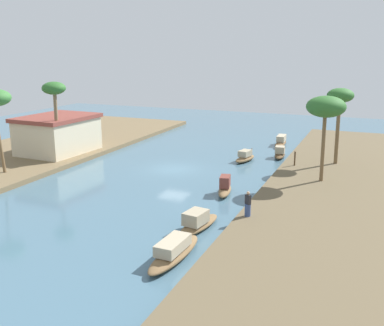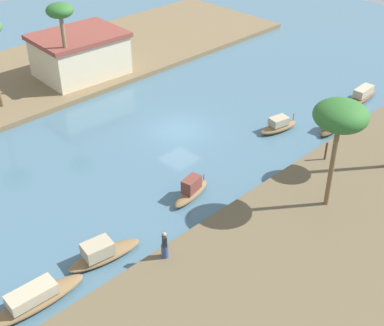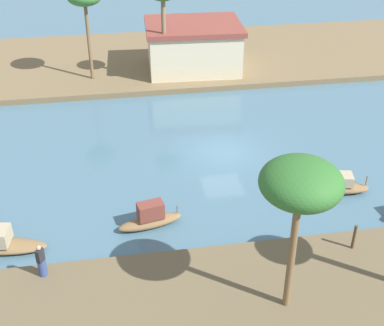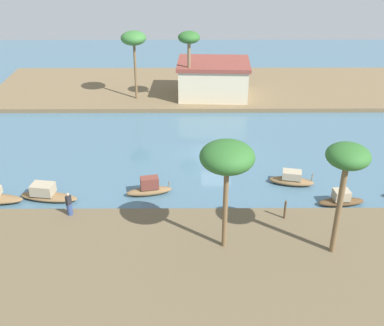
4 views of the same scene
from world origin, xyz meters
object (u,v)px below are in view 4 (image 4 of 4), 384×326
object	(u,v)px
person_on_near_bank	(69,206)
sampan_downstream_large	(47,194)
sampan_near_left_bank	(149,188)
palm_tree_left_far	(347,161)
palm_tree_left_near	(227,158)
mooring_post	(285,210)
riverside_building	(213,79)
sampan_with_tall_canopy	(292,179)
sampan_open_hull	(341,200)
palm_tree_right_tall	(134,39)
palm_tree_right_short	(189,41)

from	to	relation	value
person_on_near_bank	sampan_downstream_large	bearing A→B (deg)	-107.68
sampan_near_left_bank	person_on_near_bank	xyz separation A→B (m)	(-4.90, -3.10, 0.58)
sampan_near_left_bank	palm_tree_left_far	distance (m)	14.30
sampan_downstream_large	palm_tree_left_near	bearing A→B (deg)	-16.64
palm_tree_left_far	mooring_post	bearing A→B (deg)	123.42
person_on_near_bank	palm_tree_left_near	world-z (taller)	palm_tree_left_near
person_on_near_bank	riverside_building	xyz separation A→B (m)	(10.28, 22.54, 1.21)
sampan_near_left_bank	sampan_downstream_large	bearing A→B (deg)	173.60
sampan_with_tall_canopy	riverside_building	world-z (taller)	riverside_building
person_on_near_bank	mooring_post	distance (m)	13.83
person_on_near_bank	palm_tree_left_near	size ratio (longest dim) A/B	0.24
mooring_post	riverside_building	size ratio (longest dim) A/B	0.16
riverside_building	mooring_post	bearing A→B (deg)	-78.45
palm_tree_left_near	riverside_building	xyz separation A→B (m)	(0.51, 25.80, -3.90)
sampan_open_hull	palm_tree_left_far	world-z (taller)	palm_tree_left_far
palm_tree_right_tall	sampan_with_tall_canopy	bearing A→B (deg)	-53.16
sampan_open_hull	person_on_near_bank	world-z (taller)	person_on_near_bank
palm_tree_right_tall	palm_tree_right_short	bearing A→B (deg)	-14.50
sampan_with_tall_canopy	mooring_post	size ratio (longest dim) A/B	2.65
riverside_building	sampan_downstream_large	bearing A→B (deg)	-119.05
mooring_post	palm_tree_right_tall	xyz separation A→B (m)	(-11.66, 22.46, 5.49)
sampan_downstream_large	sampan_open_hull	world-z (taller)	sampan_downstream_large
sampan_with_tall_canopy	mooring_post	distance (m)	5.22
sampan_with_tall_canopy	palm_tree_left_near	xyz separation A→B (m)	(-5.50, -7.73, 5.77)
sampan_near_left_bank	person_on_near_bank	bearing A→B (deg)	-159.24
palm_tree_right_short	riverside_building	distance (m)	5.49
sampan_near_left_bank	palm_tree_left_near	size ratio (longest dim) A/B	0.50
sampan_near_left_bank	riverside_building	world-z (taller)	riverside_building
mooring_post	palm_tree_left_near	size ratio (longest dim) A/B	0.19
sampan_downstream_large	sampan_open_hull	xyz separation A→B (m)	(20.32, -0.78, -0.03)
sampan_near_left_bank	palm_tree_right_tall	distance (m)	20.00
sampan_downstream_large	mooring_post	bearing A→B (deg)	-1.57
sampan_downstream_large	palm_tree_left_far	xyz separation A→B (m)	(18.19, -6.26, 5.87)
palm_tree_left_near	mooring_post	bearing A→B (deg)	34.16
sampan_with_tall_canopy	sampan_near_left_bank	bearing A→B (deg)	-160.57
sampan_open_hull	person_on_near_bank	size ratio (longest dim) A/B	2.05
sampan_downstream_large	sampan_open_hull	distance (m)	20.34
palm_tree_left_far	sampan_near_left_bank	bearing A→B (deg)	148.13
sampan_with_tall_canopy	person_on_near_bank	distance (m)	15.92
person_on_near_bank	palm_tree_left_far	distance (m)	17.25
palm_tree_left_far	palm_tree_left_near	bearing A→B (deg)	175.07
sampan_near_left_bank	palm_tree_right_short	distance (m)	18.71
riverside_building	sampan_near_left_bank	bearing A→B (deg)	-102.65
palm_tree_left_near	palm_tree_left_far	distance (m)	6.25
riverside_building	palm_tree_left_far	bearing A→B (deg)	-74.95
person_on_near_bank	mooring_post	world-z (taller)	person_on_near_bank
mooring_post	sampan_open_hull	bearing A→B (deg)	26.93
sampan_open_hull	sampan_with_tall_canopy	xyz separation A→B (m)	(-2.86, 2.79, -0.00)
sampan_open_hull	palm_tree_left_near	bearing A→B (deg)	-155.12
sampan_downstream_large	sampan_near_left_bank	bearing A→B (deg)	14.04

